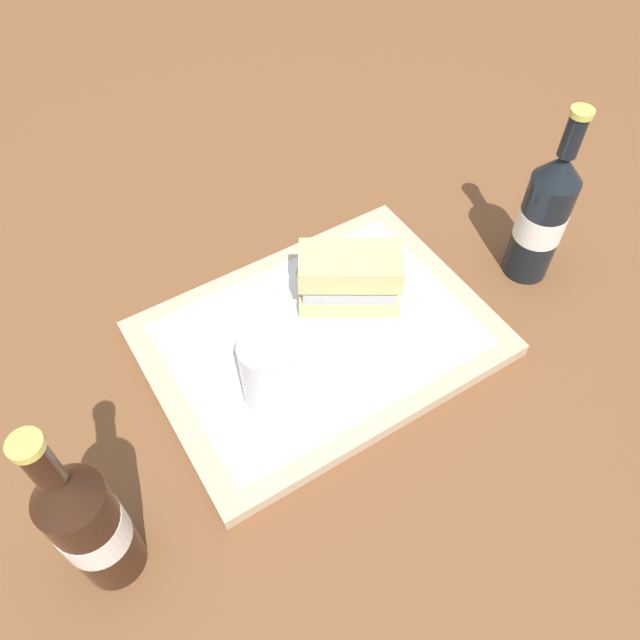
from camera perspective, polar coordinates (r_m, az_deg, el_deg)
The scene contains 9 objects.
ground_plane at distance 0.84m, azimuth -0.00°, elevation -2.11°, with size 3.00×3.00×0.00m, color brown.
tray at distance 0.83m, azimuth -0.00°, elevation -1.70°, with size 0.44×0.32×0.02m, color tan.
placemat at distance 0.82m, azimuth -0.00°, elevation -1.27°, with size 0.38×0.27×0.00m, color silver.
plate at distance 0.84m, azimuth 2.59°, elevation 1.54°, with size 0.19×0.19×0.01m, color white.
sandwich at distance 0.81m, azimuth 2.48°, elevation 3.81°, with size 0.14×0.12×0.08m.
beer_glass at distance 0.70m, azimuth -4.75°, elevation -5.13°, with size 0.06×0.06×0.12m.
napkin_folded at distance 0.83m, azimuth -5.81°, elevation -0.30°, with size 0.09×0.07×0.01m, color white.
beer_bottle at distance 0.65m, azimuth -20.33°, elevation -16.96°, with size 0.07×0.07×0.27m.
second_bottle at distance 0.90m, azimuth 19.66°, elevation 8.94°, with size 0.07×0.07×0.27m.
Camera 1 is at (0.26, 0.42, 0.68)m, focal length 35.17 mm.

